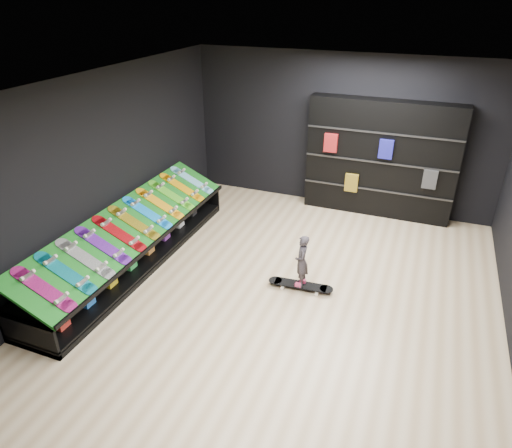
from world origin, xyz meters
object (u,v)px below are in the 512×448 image
(back_shelving, at_px, (380,159))
(floor_skateboard, at_px, (300,286))
(display_rack, at_px, (135,249))
(child, at_px, (301,270))

(back_shelving, xyz_separation_m, floor_skateboard, (-0.63, -3.07, -1.07))
(back_shelving, height_order, floor_skateboard, back_shelving)
(display_rack, bearing_deg, floor_skateboard, 5.26)
(display_rack, height_order, child, child)
(display_rack, bearing_deg, child, 5.26)
(display_rack, bearing_deg, back_shelving, 44.54)
(floor_skateboard, xyz_separation_m, child, (0.00, 0.00, 0.29))
(floor_skateboard, distance_m, child, 0.29)
(floor_skateboard, bearing_deg, child, 0.00)
(child, bearing_deg, floor_skateboard, 0.00)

